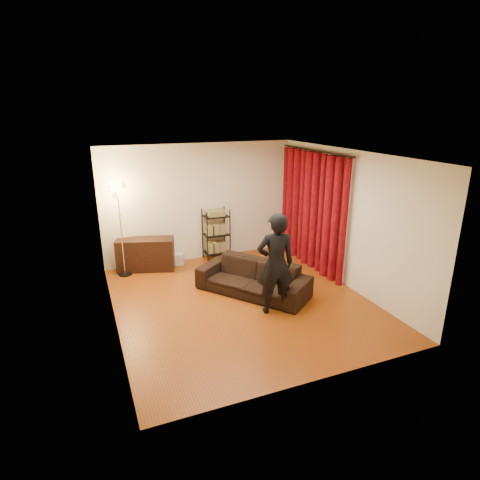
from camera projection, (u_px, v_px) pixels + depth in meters
name	position (u px, v px, depth m)	size (l,w,h in m)	color
floor	(241.00, 301.00, 7.50)	(5.00, 5.00, 0.00)	#88410E
ceiling	(241.00, 155.00, 6.65)	(5.00, 5.00, 0.00)	white
wall_back	(200.00, 203.00, 9.27)	(5.00, 5.00, 0.00)	beige
wall_front	(319.00, 289.00, 4.87)	(5.00, 5.00, 0.00)	beige
wall_left	(108.00, 248.00, 6.27)	(5.00, 5.00, 0.00)	beige
wall_right	(347.00, 219.00, 7.88)	(5.00, 5.00, 0.00)	beige
curtain_rod	(315.00, 151.00, 8.44)	(0.04, 0.04, 2.65)	black
curtain	(311.00, 211.00, 8.85)	(0.22, 2.65, 2.55)	maroon
sofa	(253.00, 278.00, 7.72)	(2.17, 0.85, 0.63)	black
person	(276.00, 264.00, 6.84)	(0.66, 0.43, 1.80)	black
media_cabinet	(146.00, 254.00, 8.85)	(1.23, 0.46, 0.72)	black
storage_boxes	(178.00, 259.00, 9.23)	(0.31, 0.25, 0.26)	beige
wire_shelf	(216.00, 234.00, 9.41)	(0.55, 0.39, 1.22)	black
floor_lamp	(121.00, 230.00, 8.37)	(0.36, 0.36, 2.01)	silver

